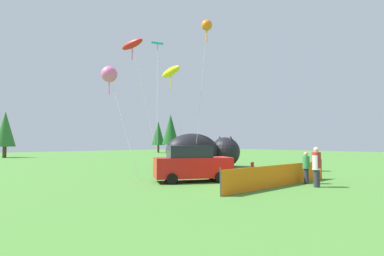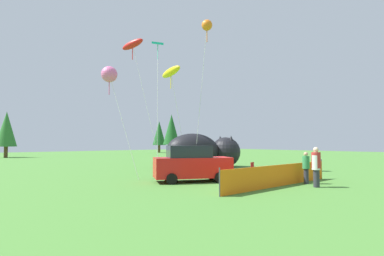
% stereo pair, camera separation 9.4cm
% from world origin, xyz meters
% --- Properties ---
extents(ground_plane, '(120.00, 120.00, 0.00)m').
position_xyz_m(ground_plane, '(0.00, 0.00, 0.00)').
color(ground_plane, '#477F33').
extents(parked_car, '(4.43, 3.35, 1.96)m').
position_xyz_m(parked_car, '(-2.21, 0.97, 0.96)').
color(parked_car, red).
rests_on(parked_car, ground).
extents(folding_chair, '(0.58, 0.58, 0.89)m').
position_xyz_m(folding_chair, '(2.25, 0.17, 0.54)').
color(folding_chair, maroon).
rests_on(folding_chair, ground).
extents(inflatable_cat, '(6.91, 4.21, 2.86)m').
position_xyz_m(inflatable_cat, '(4.22, 7.02, 1.32)').
color(inflatable_cat, black).
rests_on(inflatable_cat, ground).
extents(safety_fence, '(8.74, 0.12, 1.15)m').
position_xyz_m(safety_fence, '(0.02, -3.12, 0.52)').
color(safety_fence, orange).
rests_on(safety_fence, ground).
extents(spectator_in_white_shirt, '(0.36, 0.36, 1.64)m').
position_xyz_m(spectator_in_white_shirt, '(1.69, -3.56, 0.89)').
color(spectator_in_white_shirt, '#2D2D38').
rests_on(spectator_in_white_shirt, ground).
extents(spectator_in_red_shirt, '(0.42, 0.42, 1.91)m').
position_xyz_m(spectator_in_red_shirt, '(0.96, -4.47, 1.04)').
color(spectator_in_red_shirt, '#2D2D38').
rests_on(spectator_in_red_shirt, ground).
extents(spectator_in_blue_shirt, '(0.38, 0.38, 1.75)m').
position_xyz_m(spectator_in_blue_shirt, '(0.94, -4.47, 0.95)').
color(spectator_in_blue_shirt, '#2D2D38').
rests_on(spectator_in_blue_shirt, ground).
extents(kite_yellow_hero, '(3.05, 2.82, 8.05)m').
position_xyz_m(kite_yellow_hero, '(0.94, 7.08, 7.59)').
color(kite_yellow_hero, silver).
rests_on(kite_yellow_hero, ground).
extents(kite_orange_flower, '(0.82, 2.22, 11.41)m').
position_xyz_m(kite_orange_flower, '(2.51, 4.66, 10.93)').
color(kite_orange_flower, silver).
rests_on(kite_orange_flower, ground).
extents(kite_pink_octopus, '(1.24, 2.97, 6.93)m').
position_xyz_m(kite_pink_octopus, '(-4.64, 6.10, 6.41)').
color(kite_pink_octopus, silver).
rests_on(kite_pink_octopus, ground).
extents(kite_red_lizard, '(2.04, 3.56, 10.96)m').
position_xyz_m(kite_red_lizard, '(-0.50, 10.52, 10.30)').
color(kite_red_lizard, silver).
rests_on(kite_red_lizard, ground).
extents(kite_teal_diamond, '(2.16, 2.86, 10.20)m').
position_xyz_m(kite_teal_diamond, '(0.22, 7.86, 9.71)').
color(kite_teal_diamond, silver).
rests_on(kite_teal_diamond, ground).
extents(horizon_tree_east, '(2.70, 2.70, 6.43)m').
position_xyz_m(horizon_tree_east, '(-5.17, 37.10, 3.95)').
color(horizon_tree_east, brown).
rests_on(horizon_tree_east, ground).
extents(horizon_tree_west, '(2.70, 2.70, 6.45)m').
position_xyz_m(horizon_tree_west, '(22.30, 39.46, 3.96)').
color(horizon_tree_west, brown).
rests_on(horizon_tree_west, ground).
extents(horizon_tree_mid, '(3.01, 3.01, 7.18)m').
position_xyz_m(horizon_tree_mid, '(19.67, 31.81, 4.41)').
color(horizon_tree_mid, brown).
rests_on(horizon_tree_mid, ground).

